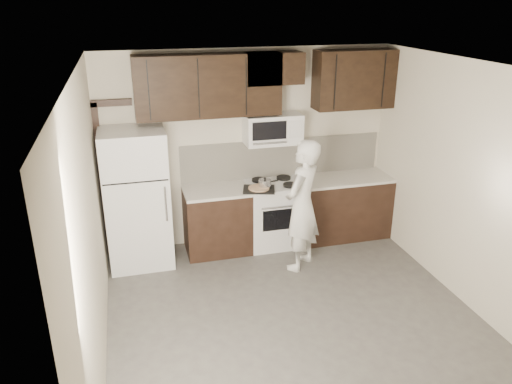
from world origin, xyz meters
name	(u,v)px	position (x,y,z in m)	size (l,w,h in m)	color
floor	(299,326)	(0.00, 0.00, 0.00)	(4.50, 4.50, 0.00)	#494745
back_wall	(248,148)	(0.00, 2.25, 1.35)	(4.00, 4.00, 0.00)	beige
ceiling	(309,71)	(0.00, 0.00, 2.70)	(4.50, 4.50, 0.00)	white
counter_run	(294,211)	(0.60, 1.94, 0.46)	(2.95, 0.64, 0.91)	black
stove	(274,213)	(0.30, 1.94, 0.46)	(0.76, 0.66, 0.94)	silver
backsplash	(282,157)	(0.50, 2.24, 1.18)	(2.90, 0.02, 0.54)	silver
upper_cabinets	(266,81)	(0.21, 2.08, 2.28)	(3.48, 0.35, 0.78)	black
microwave	(273,129)	(0.30, 2.06, 1.65)	(0.76, 0.42, 0.40)	silver
refrigerator	(137,199)	(-1.55, 1.89, 0.90)	(0.80, 0.76, 1.80)	silver
door_trim	(104,167)	(-1.92, 2.21, 1.25)	(0.50, 0.08, 2.12)	black
saucepan	(265,184)	(0.12, 1.79, 0.97)	(0.29, 0.17, 0.16)	silver
baking_tray	(259,189)	(0.03, 1.75, 0.92)	(0.41, 0.31, 0.02)	black
pizza	(259,188)	(0.03, 1.75, 0.94)	(0.28, 0.28, 0.02)	beige
person	(302,206)	(0.45, 1.22, 0.86)	(0.62, 0.41, 1.71)	white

